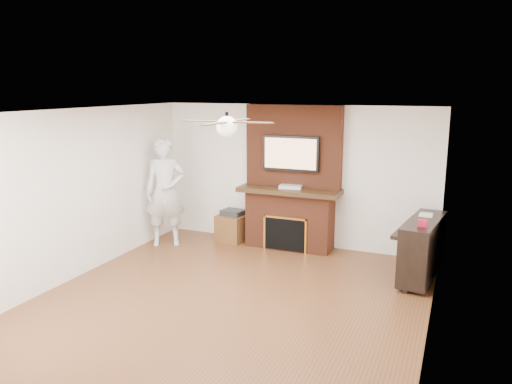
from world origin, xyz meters
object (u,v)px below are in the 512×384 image
at_px(fireplace, 291,192).
at_px(piano, 422,247).
at_px(side_table, 233,226).
at_px(person, 165,192).

bearing_deg(fireplace, piano, -17.61).
xyz_separation_m(fireplace, piano, (2.28, -0.72, -0.51)).
height_order(fireplace, side_table, fireplace).
relative_size(side_table, piano, 0.41).
xyz_separation_m(side_table, piano, (3.38, -0.66, 0.22)).
xyz_separation_m(person, piano, (4.38, 0.02, -0.48)).
distance_m(fireplace, person, 2.23).
distance_m(person, side_table, 1.40).
bearing_deg(side_table, fireplace, 12.17).
height_order(fireplace, piano, fireplace).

